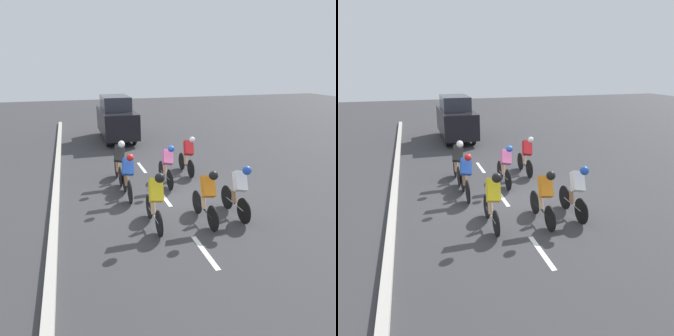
# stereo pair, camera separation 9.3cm
# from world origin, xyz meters

# --- Properties ---
(ground_plane) EXTENTS (60.00, 60.00, 0.00)m
(ground_plane) POSITION_xyz_m (0.00, 0.00, 0.00)
(ground_plane) COLOR #38383A
(lane_stripe_near) EXTENTS (0.12, 1.40, 0.01)m
(lane_stripe_near) POSITION_xyz_m (0.00, 3.25, 0.00)
(lane_stripe_near) COLOR white
(lane_stripe_near) RESTS_ON ground
(lane_stripe_mid) EXTENTS (0.12, 1.40, 0.01)m
(lane_stripe_mid) POSITION_xyz_m (0.00, 0.05, 0.00)
(lane_stripe_mid) COLOR white
(lane_stripe_mid) RESTS_ON ground
(lane_stripe_far) EXTENTS (0.12, 1.40, 0.01)m
(lane_stripe_far) POSITION_xyz_m (0.00, -3.15, 0.00)
(lane_stripe_far) COLOR white
(lane_stripe_far) RESTS_ON ground
(curb) EXTENTS (0.20, 29.07, 0.14)m
(curb) POSITION_xyz_m (3.20, 0.05, 0.07)
(curb) COLOR #B7B2A8
(curb) RESTS_ON ground
(cyclist_yellow) EXTENTS (0.39, 1.65, 1.53)m
(cyclist_yellow) POSITION_xyz_m (0.74, 1.87, 0.82)
(cyclist_yellow) COLOR black
(cyclist_yellow) RESTS_ON ground
(cyclist_pink) EXTENTS (0.42, 1.70, 1.45)m
(cyclist_pink) POSITION_xyz_m (-0.39, -0.94, 0.75)
(cyclist_pink) COLOR black
(cyclist_pink) RESTS_ON ground
(cyclist_orange) EXTENTS (0.38, 1.69, 1.49)m
(cyclist_orange) POSITION_xyz_m (-0.58, 1.97, 0.79)
(cyclist_orange) COLOR black
(cyclist_orange) RESTS_ON ground
(cyclist_black) EXTENTS (0.42, 1.66, 1.53)m
(cyclist_black) POSITION_xyz_m (1.09, -1.71, 0.81)
(cyclist_black) COLOR black
(cyclist_black) RESTS_ON ground
(cyclist_blue) EXTENTS (0.39, 1.67, 1.47)m
(cyclist_blue) POSITION_xyz_m (1.06, -0.23, 0.76)
(cyclist_blue) COLOR black
(cyclist_blue) RESTS_ON ground
(cyclist_white) EXTENTS (0.42, 1.63, 1.49)m
(cyclist_white) POSITION_xyz_m (-1.52, 1.87, 0.79)
(cyclist_white) COLOR black
(cyclist_white) RESTS_ON ground
(cyclist_red) EXTENTS (0.41, 1.67, 1.47)m
(cyclist_red) POSITION_xyz_m (-1.47, -1.88, 0.77)
(cyclist_red) COLOR black
(cyclist_red) RESTS_ON ground
(support_car) EXTENTS (1.70, 4.30, 2.32)m
(support_car) POSITION_xyz_m (0.17, -8.52, 1.15)
(support_car) COLOR black
(support_car) RESTS_ON ground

